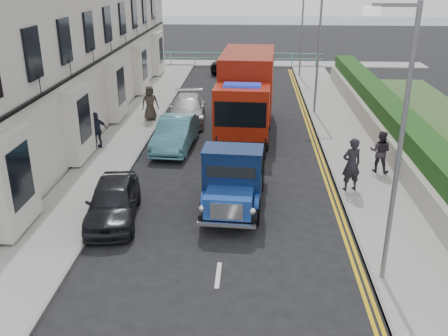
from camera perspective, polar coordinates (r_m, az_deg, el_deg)
ground at (r=15.32m, az=-0.16°, el=-7.95°), size 120.00×120.00×0.00m
pavement_west at (r=24.26m, az=-11.25°, el=3.35°), size 2.40×38.00×0.12m
pavement_east at (r=23.93m, az=13.94°, el=2.86°), size 2.60×38.00×0.12m
promenade at (r=42.93m, az=2.19°, el=11.83°), size 30.00×2.50×0.12m
sea_plane at (r=73.65m, az=2.72°, el=16.04°), size 120.00×120.00×0.00m
garden_east at (r=24.12m, az=18.60°, el=4.60°), size 1.45×28.00×1.75m
seafront_railing at (r=42.05m, az=2.17°, el=12.33°), size 13.00×0.08×1.11m
lamp_near at (r=12.30m, az=19.10°, el=3.50°), size 1.23×0.18×7.00m
lamp_mid at (r=27.70m, az=10.56°, el=14.09°), size 1.23×0.18×7.00m
lamp_far at (r=37.58m, az=8.75°, el=16.20°), size 1.23×0.18×7.00m
bedford_lorry at (r=16.44m, az=1.05°, el=-1.69°), size 2.19×4.90×2.26m
red_lorry at (r=24.68m, az=2.58°, el=8.80°), size 2.82×7.34×3.78m
parked_car_front at (r=16.47m, az=-12.58°, el=-3.68°), size 2.04×4.02×1.31m
parked_car_mid at (r=22.56m, az=-5.58°, el=3.97°), size 1.74×4.33×1.40m
parked_car_rear at (r=26.65m, az=-4.21°, el=6.74°), size 2.16×4.63×1.31m
seafront_car_left at (r=39.78m, az=0.97°, el=11.91°), size 3.34×5.19×1.33m
seafront_car_right at (r=40.22m, az=2.85°, el=12.13°), size 3.25×4.79×1.52m
pedestrian_east_near at (r=18.35m, az=14.36°, el=0.40°), size 0.82×0.66×1.97m
pedestrian_east_far at (r=20.40m, az=17.42°, el=1.82°), size 0.99×0.89×1.67m
pedestrian_west_near at (r=22.76m, az=-14.31°, el=4.19°), size 0.97×0.97×1.65m
pedestrian_west_far at (r=26.59m, az=-8.46°, el=7.36°), size 1.03×0.85×1.81m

